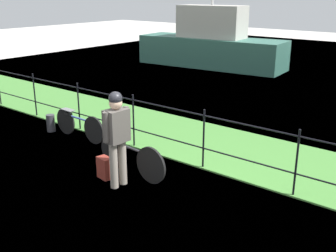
{
  "coord_description": "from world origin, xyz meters",
  "views": [
    {
      "loc": [
        3.97,
        -4.18,
        3.25
      ],
      "look_at": [
        -0.43,
        1.31,
        0.9
      ],
      "focal_mm": 43.72,
      "sensor_mm": 36.0,
      "label": 1
    }
  ],
  "objects": [
    {
      "name": "moored_boat_near",
      "position": [
        -5.92,
        11.17,
        0.96
      ],
      "size": [
        6.67,
        2.4,
        4.22
      ],
      "color": "#336656",
      "rests_on": "ground"
    },
    {
      "name": "ground_plane",
      "position": [
        0.0,
        0.0,
        0.0
      ],
      "size": [
        60.0,
        60.0,
        0.0
      ],
      "primitive_type": "plane",
      "color": "beige"
    },
    {
      "name": "backpack_on_paving",
      "position": [
        -1.14,
        0.37,
        0.2
      ],
      "size": [
        0.3,
        0.22,
        0.4
      ],
      "primitive_type": "cube",
      "rotation": [
        0.0,
        0.0,
        6.13
      ],
      "color": "maroon",
      "rests_on": "ground"
    },
    {
      "name": "iron_fence",
      "position": [
        -0.0,
        1.84,
        0.68
      ],
      "size": [
        18.04,
        0.04,
        1.17
      ],
      "color": "black",
      "rests_on": "ground"
    },
    {
      "name": "wooden_crate",
      "position": [
        -1.23,
        0.8,
        0.82
      ],
      "size": [
        0.39,
        0.29,
        0.3
      ],
      "primitive_type": "cube",
      "rotation": [
        0.0,
        0.0,
        -0.06
      ],
      "color": "brown",
      "rests_on": "bicycle_main"
    },
    {
      "name": "cyclist_person",
      "position": [
        -0.73,
        0.32,
        1.0
      ],
      "size": [
        0.28,
        0.54,
        1.68
      ],
      "color": "gray",
      "rests_on": "ground"
    },
    {
      "name": "grass_strip",
      "position": [
        0.0,
        2.98,
        0.01
      ],
      "size": [
        27.0,
        2.4,
        0.03
      ],
      "primitive_type": "cube",
      "color": "#478438",
      "rests_on": "ground"
    },
    {
      "name": "terrier_dog",
      "position": [
        -1.2,
        0.8,
        1.05
      ],
      "size": [
        0.32,
        0.16,
        0.18
      ],
      "color": "silver",
      "rests_on": "wooden_crate"
    },
    {
      "name": "bicycle_parked",
      "position": [
        -3.14,
        1.44,
        0.33
      ],
      "size": [
        1.64,
        0.17,
        0.62
      ],
      "color": "black",
      "rests_on": "ground"
    },
    {
      "name": "harbor_water",
      "position": [
        0.0,
        9.01,
        0.0
      ],
      "size": [
        30.0,
        30.0,
        0.0
      ],
      "primitive_type": "plane",
      "color": "#426684",
      "rests_on": "ground"
    },
    {
      "name": "mooring_bollard",
      "position": [
        -4.07,
        1.34,
        0.21
      ],
      "size": [
        0.2,
        0.2,
        0.41
      ],
      "primitive_type": "cylinder",
      "color": "#38383D",
      "rests_on": "ground"
    },
    {
      "name": "bicycle_main",
      "position": [
        -0.87,
        0.78,
        0.36
      ],
      "size": [
        1.66,
        0.18,
        0.67
      ],
      "color": "black",
      "rests_on": "ground"
    }
  ]
}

